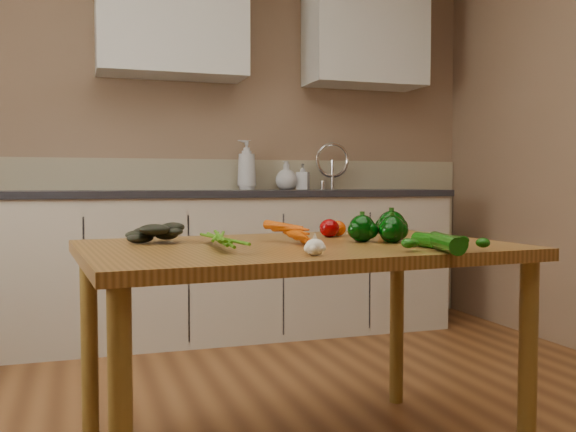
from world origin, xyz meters
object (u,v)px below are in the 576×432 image
(garlic_bulb, at_px, (315,247))
(pepper_c, at_px, (392,230))
(table, at_px, (297,269))
(soap_bottle_c, at_px, (286,176))
(carrot_bunch, at_px, (271,234))
(zucchini_b, at_px, (446,243))
(tomato_a, at_px, (329,228))
(pepper_a, at_px, (362,229))
(leafy_greens, at_px, (154,228))
(pepper_b, at_px, (391,226))
(soap_bottle_b, at_px, (303,177))
(tomato_b, at_px, (338,228))
(soap_bottle_a, at_px, (247,165))
(zucchini_a, at_px, (439,242))
(tomato_c, at_px, (387,229))

(garlic_bulb, bearing_deg, pepper_c, 36.10)
(table, height_order, soap_bottle_c, soap_bottle_c)
(carrot_bunch, xyz_separation_m, zucchini_b, (0.43, -0.36, -0.01))
(garlic_bulb, relative_size, tomato_a, 0.76)
(table, xyz_separation_m, pepper_a, (0.24, 0.00, 0.13))
(leafy_greens, distance_m, tomato_a, 0.65)
(pepper_a, distance_m, tomato_a, 0.21)
(pepper_b, xyz_separation_m, zucchini_b, (-0.03, -0.41, -0.02))
(soap_bottle_b, xyz_separation_m, garlic_bulb, (-0.80, -2.36, -0.22))
(soap_bottle_c, distance_m, pepper_c, 2.11)
(table, distance_m, pepper_c, 0.35)
(pepper_b, height_order, tomato_a, pepper_b)
(tomato_b, bearing_deg, soap_bottle_a, 86.67)
(soap_bottle_c, bearing_deg, tomato_b, -46.69)
(soap_bottle_a, bearing_deg, carrot_bunch, -25.86)
(garlic_bulb, xyz_separation_m, pepper_c, (0.38, 0.28, 0.02))
(pepper_a, bearing_deg, zucchini_a, -68.18)
(soap_bottle_a, bearing_deg, pepper_c, -14.40)
(carrot_bunch, bearing_deg, tomato_b, 32.38)
(tomato_a, distance_m, tomato_b, 0.07)
(soap_bottle_b, distance_m, pepper_c, 2.13)
(soap_bottle_a, distance_m, soap_bottle_c, 0.28)
(soap_bottle_b, xyz_separation_m, zucchini_a, (-0.38, -2.31, -0.22))
(table, distance_m, leafy_greens, 0.50)
(tomato_c, distance_m, zucchini_b, 0.51)
(table, bearing_deg, soap_bottle_b, 65.60)
(soap_bottle_c, height_order, tomato_c, soap_bottle_c)
(soap_bottle_a, relative_size, tomato_a, 4.31)
(garlic_bulb, xyz_separation_m, tomato_b, (0.32, 0.59, 0.01))
(garlic_bulb, bearing_deg, soap_bottle_c, 73.76)
(zucchini_b, bearing_deg, zucchini_a, 74.45)
(pepper_b, distance_m, pepper_c, 0.11)
(soap_bottle_b, xyz_separation_m, carrot_bunch, (-0.83, -2.02, -0.21))
(pepper_a, distance_m, pepper_c, 0.10)
(carrot_bunch, height_order, leafy_greens, leafy_greens)
(tomato_b, distance_m, zucchini_b, 0.63)
(table, xyz_separation_m, pepper_c, (0.32, -0.06, 0.13))
(pepper_a, xyz_separation_m, tomato_b, (0.01, 0.25, -0.02))
(soap_bottle_c, height_order, pepper_c, soap_bottle_c)
(pepper_c, xyz_separation_m, tomato_a, (-0.12, 0.27, -0.01))
(table, relative_size, carrot_bunch, 5.63)
(tomato_b, bearing_deg, pepper_a, -93.18)
(table, relative_size, zucchini_b, 6.47)
(soap_bottle_c, relative_size, tomato_c, 2.67)
(table, bearing_deg, tomato_c, 14.74)
(tomato_b, height_order, zucchini_b, tomato_b)
(soap_bottle_c, height_order, tomato_b, soap_bottle_c)
(tomato_c, bearing_deg, soap_bottle_c, 83.28)
(soap_bottle_a, height_order, pepper_b, soap_bottle_a)
(garlic_bulb, bearing_deg, pepper_b, 41.27)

